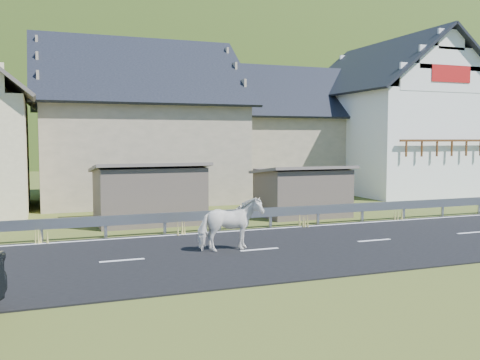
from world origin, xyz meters
name	(u,v)px	position (x,y,z in m)	size (l,w,h in m)	color
ground	(259,251)	(0.00, 0.00, 0.00)	(160.00, 160.00, 0.00)	#414F1D
road	(259,250)	(0.00, 0.00, 0.02)	(60.00, 7.00, 0.04)	black
lane_markings	(259,249)	(0.00, 0.00, 0.04)	(60.00, 6.60, 0.01)	silver
guardrail	(220,215)	(0.00, 3.68, 0.56)	(28.10, 0.09, 0.75)	#93969B
shed_left	(149,195)	(-2.00, 6.50, 1.10)	(4.30, 3.30, 2.40)	#67574C
shed_right	(302,193)	(4.50, 6.00, 1.00)	(3.80, 2.90, 2.20)	#67574C
house_stone_a	(136,114)	(-1.00, 15.00, 4.63)	(10.80, 9.80, 8.90)	tan
house_stone_b	(286,124)	(9.00, 17.00, 4.24)	(9.80, 8.80, 8.10)	tan
house_white	(393,111)	(15.00, 14.00, 5.06)	(8.80, 10.80, 9.70)	white
mountain	(73,205)	(5.00, 180.00, -20.00)	(440.00, 280.00, 260.00)	#233A12
horse	(230,224)	(-0.86, 0.16, 0.82)	(1.85, 0.84, 1.56)	white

